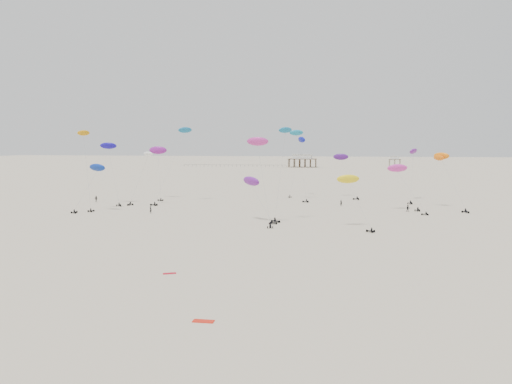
% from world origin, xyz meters
% --- Properties ---
extents(ground_plane, '(900.00, 900.00, 0.00)m').
position_xyz_m(ground_plane, '(0.00, 200.00, 0.00)').
color(ground_plane, beige).
extents(pavilion_main, '(21.00, 13.00, 9.80)m').
position_xyz_m(pavilion_main, '(-10.00, 350.00, 4.22)').
color(pavilion_main, brown).
rests_on(pavilion_main, ground).
extents(pavilion_small, '(9.00, 7.00, 8.00)m').
position_xyz_m(pavilion_small, '(60.00, 380.00, 3.49)').
color(pavilion_small, brown).
rests_on(pavilion_small, ground).
extents(pier_fence, '(80.20, 0.20, 1.50)m').
position_xyz_m(pier_fence, '(-62.00, 350.00, 0.77)').
color(pier_fence, black).
rests_on(pier_fence, ground).
extents(rig_0, '(5.86, 10.31, 20.56)m').
position_xyz_m(rig_0, '(5.05, 146.30, 16.34)').
color(rig_0, black).
rests_on(rig_0, ground).
extents(rig_1, '(5.35, 5.44, 21.65)m').
position_xyz_m(rig_1, '(-47.66, 99.27, 13.34)').
color(rig_1, black).
rests_on(rig_1, ground).
extents(rig_2, '(7.08, 8.62, 22.47)m').
position_xyz_m(rig_2, '(5.74, 133.38, 16.41)').
color(rig_2, black).
rests_on(rig_2, ground).
extents(rig_3, '(7.62, 4.71, 15.79)m').
position_xyz_m(rig_3, '(-39.00, 113.76, 8.15)').
color(rig_3, black).
rests_on(rig_3, ground).
extents(rig_4, '(8.98, 7.14, 18.57)m').
position_xyz_m(rig_4, '(-47.92, 113.75, 14.37)').
color(rig_4, black).
rests_on(rig_4, ground).
extents(rig_5, '(9.24, 12.24, 16.78)m').
position_xyz_m(rig_5, '(43.47, 119.40, 8.94)').
color(rig_5, black).
rests_on(rig_5, ground).
extents(rig_6, '(8.11, 13.45, 17.16)m').
position_xyz_m(rig_6, '(48.00, 119.74, 10.45)').
color(rig_6, black).
rests_on(rig_6, ground).
extents(rig_7, '(6.60, 5.92, 19.71)m').
position_xyz_m(rig_7, '(1.48, 84.26, 15.38)').
color(rig_7, black).
rests_on(rig_7, ground).
extents(rig_8, '(8.40, 8.07, 12.30)m').
position_xyz_m(rig_8, '(21.31, 83.94, 8.89)').
color(rig_8, black).
rests_on(rig_8, ground).
extents(rig_9, '(8.86, 10.15, 15.74)m').
position_xyz_m(rig_9, '(19.84, 144.88, 10.95)').
color(rig_9, black).
rests_on(rig_9, ground).
extents(rig_10, '(5.06, 4.52, 21.95)m').
position_xyz_m(rig_10, '(5.55, 89.55, 12.03)').
color(rig_10, black).
rests_on(rig_10, ground).
extents(rig_11, '(9.44, 14.57, 24.30)m').
position_xyz_m(rig_11, '(-29.95, 121.18, 16.26)').
color(rig_11, black).
rests_on(rig_11, ground).
extents(rig_12, '(7.05, 8.59, 17.43)m').
position_xyz_m(rig_12, '(-39.46, 130.41, 14.29)').
color(rig_12, black).
rests_on(rig_12, ground).
extents(rig_13, '(9.51, 7.38, 11.37)m').
position_xyz_m(rig_13, '(-0.79, 89.31, 8.33)').
color(rig_13, black).
rests_on(rig_13, ground).
extents(rig_14, '(7.67, 7.56, 13.15)m').
position_xyz_m(rig_14, '(-45.39, 98.58, 9.76)').
color(rig_14, black).
rests_on(rig_14, ground).
extents(rig_15, '(5.06, 15.24, 18.12)m').
position_xyz_m(rig_15, '(41.00, 138.01, 11.82)').
color(rig_15, black).
rests_on(rig_15, ground).
extents(rig_16, '(10.16, 10.97, 14.44)m').
position_xyz_m(rig_16, '(34.57, 114.00, 10.30)').
color(rig_16, black).
rests_on(rig_16, ground).
extents(spectator_0, '(0.95, 0.86, 2.15)m').
position_xyz_m(spectator_0, '(-29.42, 97.93, 0.00)').
color(spectator_0, black).
rests_on(spectator_0, ground).
extents(spectator_1, '(1.08, 0.66, 2.17)m').
position_xyz_m(spectator_1, '(36.63, 111.89, 0.00)').
color(spectator_1, black).
rests_on(spectator_1, ground).
extents(spectator_2, '(1.38, 0.82, 2.26)m').
position_xyz_m(spectator_2, '(-55.31, 118.49, 0.00)').
color(spectator_2, black).
rests_on(spectator_2, ground).
extents(spectator_3, '(0.91, 0.85, 2.07)m').
position_xyz_m(spectator_3, '(19.18, 121.68, 0.00)').
color(spectator_3, black).
rests_on(spectator_3, ground).
extents(grounded_kite_a, '(2.21, 0.92, 0.08)m').
position_xyz_m(grounded_kite_a, '(5.55, 24.21, 0.00)').
color(grounded_kite_a, red).
rests_on(grounded_kite_a, ground).
extents(grounded_kite_b, '(1.93, 1.35, 0.07)m').
position_xyz_m(grounded_kite_b, '(-4.23, 41.50, 0.00)').
color(grounded_kite_b, '#B60B1C').
rests_on(grounded_kite_b, ground).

